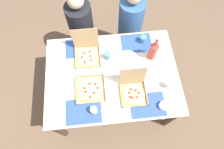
{
  "coord_description": "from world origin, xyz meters",
  "views": [
    {
      "loc": [
        -0.09,
        -0.85,
        2.62
      ],
      "look_at": [
        0.0,
        0.0,
        0.73
      ],
      "focal_mm": 30.59,
      "sensor_mm": 36.0,
      "label": 1
    }
  ],
  "objects_px": {
    "pizza_box_center": "(133,90)",
    "diner_left_seat": "(82,31)",
    "cup_clear_left": "(168,85)",
    "plate_far_left": "(128,59)",
    "cup_clear_right": "(94,110)",
    "cup_dark": "(107,56)",
    "plate_near_left": "(151,77)",
    "pizza_box_corner_right": "(91,89)",
    "diner_right_seat": "(130,27)",
    "cup_red": "(143,39)",
    "soda_bottle": "(153,51)",
    "condiment_bowl": "(164,106)",
    "pizza_box_corner_left": "(87,53)"
  },
  "relations": [
    {
      "from": "pizza_box_center",
      "to": "diner_left_seat",
      "type": "bearing_deg",
      "value": 117.52
    },
    {
      "from": "cup_clear_left",
      "to": "plate_far_left",
      "type": "bearing_deg",
      "value": 135.63
    },
    {
      "from": "pizza_box_center",
      "to": "plate_far_left",
      "type": "distance_m",
      "value": 0.39
    },
    {
      "from": "cup_clear_right",
      "to": "cup_dark",
      "type": "height_order",
      "value": "cup_dark"
    },
    {
      "from": "plate_near_left",
      "to": "diner_left_seat",
      "type": "xyz_separation_m",
      "value": [
        -0.74,
        0.86,
        -0.22
      ]
    },
    {
      "from": "pizza_box_center",
      "to": "plate_far_left",
      "type": "height_order",
      "value": "pizza_box_center"
    },
    {
      "from": "pizza_box_corner_right",
      "to": "diner_right_seat",
      "type": "xyz_separation_m",
      "value": [
        0.57,
        0.94,
        -0.22
      ]
    },
    {
      "from": "pizza_box_corner_right",
      "to": "cup_red",
      "type": "distance_m",
      "value": 0.84
    },
    {
      "from": "plate_near_left",
      "to": "soda_bottle",
      "type": "height_order",
      "value": "soda_bottle"
    },
    {
      "from": "pizza_box_center",
      "to": "cup_clear_left",
      "type": "distance_m",
      "value": 0.37
    },
    {
      "from": "diner_left_seat",
      "to": "soda_bottle",
      "type": "bearing_deg",
      "value": -37.58
    },
    {
      "from": "pizza_box_corner_right",
      "to": "cup_dark",
      "type": "relative_size",
      "value": 3.39
    },
    {
      "from": "plate_far_left",
      "to": "condiment_bowl",
      "type": "distance_m",
      "value": 0.64
    },
    {
      "from": "pizza_box_corner_left",
      "to": "plate_near_left",
      "type": "relative_size",
      "value": 1.42
    },
    {
      "from": "plate_far_left",
      "to": "diner_right_seat",
      "type": "relative_size",
      "value": 0.2
    },
    {
      "from": "pizza_box_center",
      "to": "pizza_box_corner_right",
      "type": "bearing_deg",
      "value": 171.27
    },
    {
      "from": "plate_far_left",
      "to": "condiment_bowl",
      "type": "relative_size",
      "value": 2.46
    },
    {
      "from": "cup_clear_left",
      "to": "plate_near_left",
      "type": "bearing_deg",
      "value": 141.25
    },
    {
      "from": "soda_bottle",
      "to": "cup_clear_right",
      "type": "relative_size",
      "value": 3.75
    },
    {
      "from": "cup_red",
      "to": "diner_left_seat",
      "type": "xyz_separation_m",
      "value": [
        -0.73,
        0.39,
        -0.26
      ]
    },
    {
      "from": "cup_red",
      "to": "pizza_box_corner_right",
      "type": "bearing_deg",
      "value": -139.84
    },
    {
      "from": "condiment_bowl",
      "to": "diner_right_seat",
      "type": "xyz_separation_m",
      "value": [
        -0.15,
        1.19,
        -0.23
      ]
    },
    {
      "from": "plate_near_left",
      "to": "diner_right_seat",
      "type": "bearing_deg",
      "value": 96.21
    },
    {
      "from": "cup_clear_left",
      "to": "condiment_bowl",
      "type": "distance_m",
      "value": 0.23
    },
    {
      "from": "diner_right_seat",
      "to": "cup_dark",
      "type": "bearing_deg",
      "value": -121.85
    },
    {
      "from": "soda_bottle",
      "to": "condiment_bowl",
      "type": "relative_size",
      "value": 3.52
    },
    {
      "from": "pizza_box_center",
      "to": "pizza_box_corner_left",
      "type": "relative_size",
      "value": 0.94
    },
    {
      "from": "diner_left_seat",
      "to": "diner_right_seat",
      "type": "height_order",
      "value": "diner_right_seat"
    },
    {
      "from": "plate_near_left",
      "to": "cup_red",
      "type": "distance_m",
      "value": 0.47
    },
    {
      "from": "cup_red",
      "to": "cup_dark",
      "type": "distance_m",
      "value": 0.47
    },
    {
      "from": "plate_far_left",
      "to": "cup_dark",
      "type": "relative_size",
      "value": 2.51
    },
    {
      "from": "cup_dark",
      "to": "diner_right_seat",
      "type": "height_order",
      "value": "diner_right_seat"
    },
    {
      "from": "pizza_box_corner_right",
      "to": "diner_right_seat",
      "type": "bearing_deg",
      "value": 58.82
    },
    {
      "from": "pizza_box_corner_right",
      "to": "cup_red",
      "type": "relative_size",
      "value": 3.43
    },
    {
      "from": "pizza_box_corner_left",
      "to": "cup_clear_right",
      "type": "relative_size",
      "value": 3.68
    },
    {
      "from": "pizza_box_center",
      "to": "pizza_box_corner_left",
      "type": "xyz_separation_m",
      "value": [
        -0.45,
        0.49,
        0.0
      ]
    },
    {
      "from": "pizza_box_center",
      "to": "cup_clear_left",
      "type": "relative_size",
      "value": 2.78
    },
    {
      "from": "pizza_box_corner_left",
      "to": "pizza_box_center",
      "type": "bearing_deg",
      "value": -47.47
    },
    {
      "from": "cup_clear_right",
      "to": "plate_near_left",
      "type": "bearing_deg",
      "value": 25.7
    },
    {
      "from": "plate_near_left",
      "to": "condiment_bowl",
      "type": "xyz_separation_m",
      "value": [
        0.06,
        -0.33,
        0.01
      ]
    },
    {
      "from": "diner_right_seat",
      "to": "plate_near_left",
      "type": "bearing_deg",
      "value": -83.79
    },
    {
      "from": "soda_bottle",
      "to": "cup_clear_left",
      "type": "height_order",
      "value": "soda_bottle"
    },
    {
      "from": "pizza_box_center",
      "to": "pizza_box_corner_right",
      "type": "distance_m",
      "value": 0.45
    },
    {
      "from": "plate_near_left",
      "to": "diner_right_seat",
      "type": "height_order",
      "value": "diner_right_seat"
    },
    {
      "from": "pizza_box_corner_left",
      "to": "cup_clear_right",
      "type": "xyz_separation_m",
      "value": [
        0.03,
        -0.66,
        -0.01
      ]
    },
    {
      "from": "pizza_box_corner_right",
      "to": "cup_dark",
      "type": "distance_m",
      "value": 0.42
    },
    {
      "from": "pizza_box_center",
      "to": "cup_clear_left",
      "type": "height_order",
      "value": "pizza_box_center"
    },
    {
      "from": "pizza_box_center",
      "to": "plate_near_left",
      "type": "height_order",
      "value": "pizza_box_center"
    },
    {
      "from": "condiment_bowl",
      "to": "diner_right_seat",
      "type": "height_order",
      "value": "diner_right_seat"
    },
    {
      "from": "cup_clear_left",
      "to": "condiment_bowl",
      "type": "relative_size",
      "value": 1.17
    }
  ]
}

